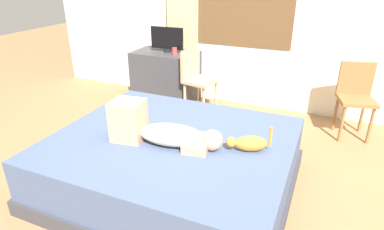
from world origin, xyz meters
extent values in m
plane|color=olive|center=(0.00, 0.00, 0.00)|extent=(16.00, 16.00, 0.00)
cube|color=beige|center=(0.00, 2.41, 1.45)|extent=(6.40, 0.12, 2.90)
cube|color=#38383D|center=(-0.09, 0.14, 0.07)|extent=(2.07, 1.78, 0.14)
cube|color=#425170|center=(-0.09, 0.14, 0.32)|extent=(2.01, 1.73, 0.36)
ellipsoid|color=#CCB299|center=(-0.04, 0.05, 0.58)|extent=(0.59, 0.33, 0.17)
sphere|color=tan|center=(0.29, 0.09, 0.58)|extent=(0.17, 0.17, 0.17)
cube|color=tan|center=(-0.42, -0.01, 0.67)|extent=(0.29, 0.27, 0.34)
cube|color=tan|center=(0.17, 0.08, 0.54)|extent=(0.24, 0.30, 0.08)
ellipsoid|color=#C67A2D|center=(0.58, 0.20, 0.56)|extent=(0.28, 0.20, 0.13)
sphere|color=#C67A2D|center=(0.44, 0.14, 0.57)|extent=(0.08, 0.08, 0.08)
cylinder|color=#C67A2D|center=(0.72, 0.25, 0.63)|extent=(0.03, 0.03, 0.16)
cube|color=#38383D|center=(-1.13, 2.01, 0.37)|extent=(0.90, 0.56, 0.74)
cylinder|color=black|center=(-1.09, 2.01, 0.77)|extent=(0.10, 0.10, 0.05)
cube|color=black|center=(-1.09, 2.01, 0.94)|extent=(0.48, 0.05, 0.30)
cylinder|color=#B23D38|center=(-0.93, 1.91, 0.79)|extent=(0.07, 0.07, 0.10)
cylinder|color=tan|center=(-0.31, 1.89, 0.22)|extent=(0.04, 0.04, 0.44)
cylinder|color=tan|center=(-0.37, 1.60, 0.22)|extent=(0.04, 0.04, 0.44)
cylinder|color=tan|center=(-0.61, 1.96, 0.22)|extent=(0.04, 0.04, 0.44)
cylinder|color=tan|center=(-0.67, 1.66, 0.22)|extent=(0.04, 0.04, 0.44)
cube|color=tan|center=(-0.49, 1.78, 0.46)|extent=(0.45, 0.45, 0.04)
cube|color=tan|center=(-0.66, 1.81, 0.67)|extent=(0.12, 0.38, 0.38)
cylinder|color=brown|center=(1.58, 1.74, 0.22)|extent=(0.04, 0.04, 0.44)
cylinder|color=brown|center=(1.28, 1.66, 0.22)|extent=(0.04, 0.04, 0.44)
cylinder|color=brown|center=(1.50, 2.03, 0.22)|extent=(0.04, 0.04, 0.44)
cylinder|color=brown|center=(1.21, 1.96, 0.22)|extent=(0.04, 0.04, 0.44)
cube|color=brown|center=(1.39, 1.85, 0.46)|extent=(0.46, 0.46, 0.04)
cube|color=brown|center=(1.35, 2.01, 0.67)|extent=(0.38, 0.13, 0.38)
cube|color=#ADCC75|center=(-0.99, 2.29, 1.21)|extent=(0.44, 0.06, 2.42)
camera|label=1|loc=(1.06, -2.07, 1.84)|focal=30.69mm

